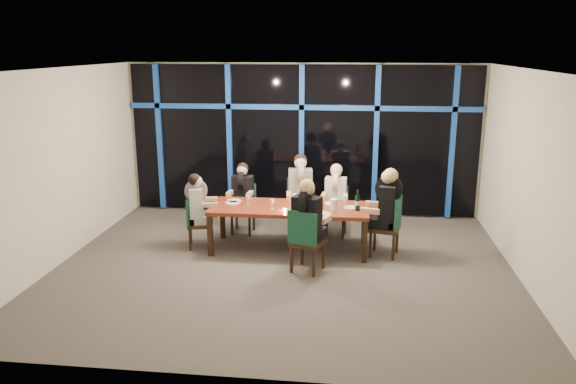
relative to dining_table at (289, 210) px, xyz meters
name	(u,v)px	position (x,y,z in m)	size (l,w,h in m)	color
room	(283,138)	(0.00, -0.80, 1.34)	(7.04, 7.00, 3.02)	#5A5450
window_wall	(302,138)	(0.01, 2.13, 0.87)	(6.86, 0.43, 2.94)	black
dining_table	(289,210)	(0.00, 0.00, 0.00)	(2.60, 1.00, 0.75)	maroon
chair_far_left	(244,205)	(-0.94, 0.85, -0.19)	(0.43, 0.43, 0.88)	black
chair_far_mid	(300,203)	(0.09, 0.88, -0.12)	(0.53, 0.53, 1.00)	black
chair_far_right	(336,208)	(0.74, 0.87, -0.18)	(0.45, 0.45, 0.89)	black
chair_end_left	(195,220)	(-1.60, -0.07, -0.20)	(0.49, 0.49, 0.87)	black
chair_end_right	(390,223)	(1.64, -0.10, -0.13)	(0.55, 0.55, 0.99)	black
chair_near_mid	(305,238)	(0.35, -0.96, -0.13)	(0.58, 0.58, 0.98)	black
diner_far_left	(242,188)	(-0.94, 0.77, 0.16)	(0.45, 0.56, 0.86)	black
diner_far_mid	(300,183)	(0.10, 0.79, 0.28)	(0.54, 0.66, 0.98)	black
diner_far_right	(336,190)	(0.73, 0.80, 0.17)	(0.46, 0.57, 0.87)	silver
diner_end_left	(198,200)	(-1.52, -0.05, 0.15)	(0.58, 0.49, 0.85)	black
diner_end_right	(386,199)	(1.56, -0.08, 0.27)	(0.66, 0.55, 0.97)	black
diner_near_mid	(308,212)	(0.38, -0.88, 0.26)	(0.59, 0.67, 0.96)	black
plate_far_left	(234,201)	(-0.97, 0.21, 0.08)	(0.24, 0.24, 0.01)	white
plate_far_mid	(302,203)	(0.18, 0.24, 0.08)	(0.24, 0.24, 0.01)	white
plate_far_right	(332,204)	(0.69, 0.23, 0.08)	(0.24, 0.24, 0.01)	white
plate_end_left	(232,203)	(-0.98, 0.08, 0.08)	(0.24, 0.24, 0.01)	white
plate_end_right	(351,207)	(1.01, 0.04, 0.08)	(0.24, 0.24, 0.01)	white
plate_near_mid	(323,213)	(0.57, -0.35, 0.08)	(0.24, 0.24, 0.01)	white
wine_bottle	(358,202)	(1.11, -0.10, 0.20)	(0.08, 0.08, 0.35)	black
water_pitcher	(334,205)	(0.74, -0.18, 0.17)	(0.12, 0.11, 0.20)	white
tea_light	(285,209)	(-0.05, -0.23, 0.08)	(0.05, 0.05, 0.03)	#FAA44B
wine_glass_a	(272,202)	(-0.27, -0.15, 0.18)	(0.06, 0.06, 0.16)	white
wine_glass_b	(295,197)	(0.07, 0.13, 0.20)	(0.07, 0.07, 0.19)	silver
wine_glass_c	(311,199)	(0.36, 0.02, 0.21)	(0.07, 0.07, 0.19)	white
wine_glass_d	(248,198)	(-0.71, 0.04, 0.18)	(0.06, 0.06, 0.16)	silver
wine_glass_e	(346,199)	(0.92, 0.06, 0.21)	(0.08, 0.08, 0.20)	silver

